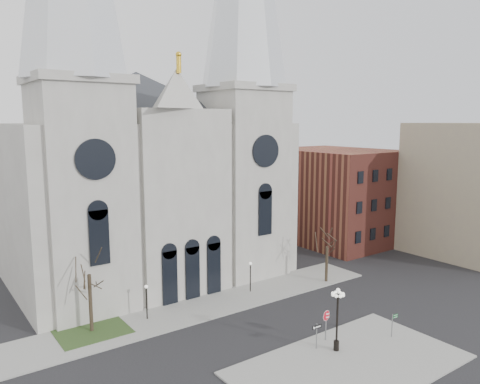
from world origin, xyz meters
TOP-DOWN VIEW (x-y plane):
  - ground at (0.00, 0.00)m, footprint 160.00×160.00m
  - sidewalk_near at (3.00, -5.00)m, footprint 18.00×10.00m
  - sidewalk_far at (0.00, 11.00)m, footprint 40.00×6.00m
  - grass_patch at (-11.00, 12.00)m, footprint 6.00×5.00m
  - cathedral at (0.00, 22.86)m, footprint 33.00×26.66m
  - bg_building_brick at (30.00, 22.00)m, footprint 14.00×18.00m
  - bg_building_tan at (38.00, 6.00)m, footprint 10.00×14.00m
  - tree_left at (-11.00, 12.00)m, footprint 3.20×3.20m
  - tree_right at (15.00, 9.00)m, footprint 3.20×3.20m
  - ped_lamp_left at (-6.00, 11.50)m, footprint 0.32×0.32m
  - ped_lamp_right at (6.00, 11.50)m, footprint 0.32×0.32m
  - stop_sign at (4.33, -1.18)m, footprint 0.93×0.24m
  - globe_lamp at (3.72, -2.93)m, footprint 1.45×1.45m
  - one_way_sign at (2.64, -1.78)m, footprint 0.92×0.11m
  - street_name_sign at (9.38, -4.07)m, footprint 0.65×0.10m

SIDE VIEW (x-z plane):
  - ground at x=0.00m, z-range 0.00..0.00m
  - sidewalk_near at x=3.00m, z-range 0.00..0.14m
  - sidewalk_far at x=0.00m, z-range 0.00..0.14m
  - grass_patch at x=-11.00m, z-range 0.00..0.18m
  - street_name_sign at x=9.38m, z-range 0.34..2.36m
  - one_way_sign at x=2.64m, z-range 0.52..2.63m
  - stop_sign at x=4.33m, z-range 0.69..3.32m
  - ped_lamp_left at x=-6.00m, z-range 0.70..3.96m
  - ped_lamp_right at x=6.00m, z-range 0.70..3.96m
  - globe_lamp at x=3.72m, z-range 0.81..6.00m
  - tree_right at x=15.00m, z-range 1.47..7.47m
  - tree_left at x=-11.00m, z-range 1.83..9.33m
  - bg_building_brick at x=30.00m, z-range 0.00..14.00m
  - bg_building_tan at x=38.00m, z-range 0.00..18.00m
  - cathedral at x=0.00m, z-range -8.52..45.48m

